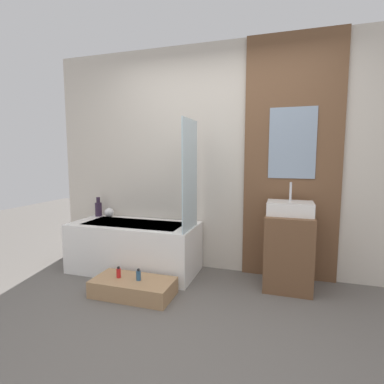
# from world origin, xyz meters

# --- Properties ---
(ground_plane) EXTENTS (12.00, 12.00, 0.00)m
(ground_plane) POSITION_xyz_m (0.00, 0.00, 0.00)
(ground_plane) COLOR #605B56
(wall_tiled_back) EXTENTS (4.20, 0.06, 2.60)m
(wall_tiled_back) POSITION_xyz_m (0.00, 1.58, 1.30)
(wall_tiled_back) COLOR beige
(wall_tiled_back) RESTS_ON ground_plane
(wall_wood_accent) EXTENTS (1.00, 0.04, 2.60)m
(wall_wood_accent) POSITION_xyz_m (0.79, 1.53, 1.31)
(wall_wood_accent) COLOR brown
(wall_wood_accent) RESTS_ON ground_plane
(bathtub) EXTENTS (1.47, 0.67, 0.57)m
(bathtub) POSITION_xyz_m (-0.92, 1.20, 0.29)
(bathtub) COLOR white
(bathtub) RESTS_ON ground_plane
(glass_shower_screen) EXTENTS (0.01, 0.48, 1.15)m
(glass_shower_screen) POSITION_xyz_m (-0.22, 1.12, 1.14)
(glass_shower_screen) COLOR silver
(glass_shower_screen) RESTS_ON bathtub
(wooden_step_bench) EXTENTS (0.78, 0.38, 0.16)m
(wooden_step_bench) POSITION_xyz_m (-0.63, 0.62, 0.08)
(wooden_step_bench) COLOR #A87F56
(wooden_step_bench) RESTS_ON ground_plane
(vanity_cabinet) EXTENTS (0.47, 0.48, 0.75)m
(vanity_cabinet) POSITION_xyz_m (0.79, 1.27, 0.38)
(vanity_cabinet) COLOR brown
(vanity_cabinet) RESTS_ON ground_plane
(sink) EXTENTS (0.44, 0.31, 0.32)m
(sink) POSITION_xyz_m (0.79, 1.27, 0.82)
(sink) COLOR white
(sink) RESTS_ON vanity_cabinet
(vase_tall_dark) EXTENTS (0.09, 0.09, 0.25)m
(vase_tall_dark) POSITION_xyz_m (-1.56, 1.44, 0.67)
(vase_tall_dark) COLOR #2D1E33
(vase_tall_dark) RESTS_ON bathtub
(vase_round_light) EXTENTS (0.12, 0.12, 0.12)m
(vase_round_light) POSITION_xyz_m (-1.40, 1.42, 0.62)
(vase_round_light) COLOR white
(vase_round_light) RESTS_ON bathtub
(bottle_soap_primary) EXTENTS (0.04, 0.04, 0.11)m
(bottle_soap_primary) POSITION_xyz_m (-0.79, 0.62, 0.21)
(bottle_soap_primary) COLOR red
(bottle_soap_primary) RESTS_ON wooden_step_bench
(bottle_soap_secondary) EXTENTS (0.04, 0.04, 0.11)m
(bottle_soap_secondary) POSITION_xyz_m (-0.57, 0.62, 0.21)
(bottle_soap_secondary) COLOR #2D567A
(bottle_soap_secondary) RESTS_ON wooden_step_bench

